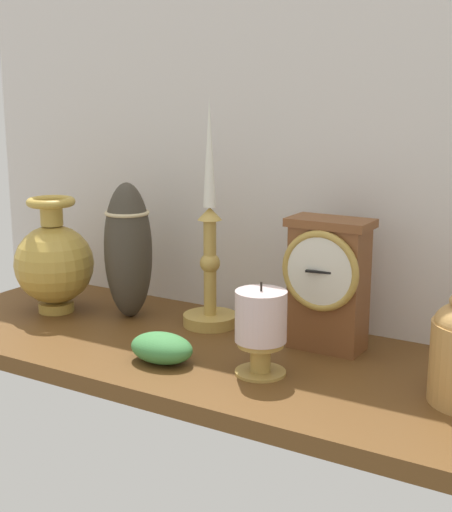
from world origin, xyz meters
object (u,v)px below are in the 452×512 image
object	(u,v)px
mantel_clock	(328,282)
pillar_candle_front	(261,326)
tall_ceramic_vase	(128,250)
brass_vase_bulbous	(54,262)
candlestick_tall_left	(210,261)

from	to	relation	value
mantel_clock	pillar_candle_front	size ratio (longest dim) A/B	1.52
tall_ceramic_vase	mantel_clock	bearing A→B (deg)	3.86
mantel_clock	brass_vase_bulbous	world-z (taller)	brass_vase_bulbous
candlestick_tall_left	tall_ceramic_vase	size ratio (longest dim) A/B	1.61
mantel_clock	candlestick_tall_left	size ratio (longest dim) A/B	0.53
candlestick_tall_left	tall_ceramic_vase	world-z (taller)	candlestick_tall_left
mantel_clock	candlestick_tall_left	bearing A→B (deg)	178.20
mantel_clock	tall_ceramic_vase	xyz separation A→B (cm)	(-34.06, -2.30, 1.26)
brass_vase_bulbous	pillar_candle_front	distance (cm)	43.49
candlestick_tall_left	brass_vase_bulbous	size ratio (longest dim) A/B	1.85
candlestick_tall_left	tall_ceramic_vase	bearing A→B (deg)	-168.07
candlestick_tall_left	brass_vase_bulbous	world-z (taller)	candlestick_tall_left
pillar_candle_front	tall_ceramic_vase	size ratio (longest dim) A/B	0.56
candlestick_tall_left	pillar_candle_front	distance (cm)	21.91
pillar_candle_front	tall_ceramic_vase	distance (cm)	32.67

